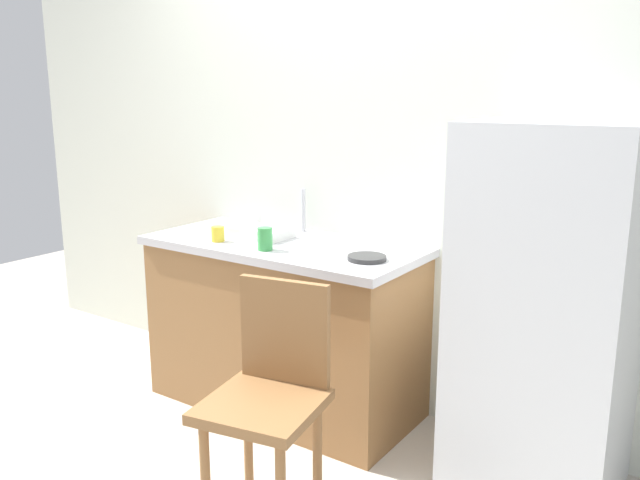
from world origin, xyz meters
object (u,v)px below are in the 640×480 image
at_px(cup_green, 265,239).
at_px(cup_yellow, 218,234).
at_px(dish_tray, 261,232).
at_px(hotplate, 367,258).
at_px(chair, 270,392).
at_px(cup_white, 255,222).
at_px(refrigerator, 547,315).

bearing_deg(cup_green, cup_yellow, 178.34).
distance_m(dish_tray, hotplate, 0.67).
bearing_deg(chair, cup_white, 121.73).
bearing_deg(refrigerator, cup_white, 174.51).
bearing_deg(chair, cup_yellow, 133.03).
distance_m(hotplate, cup_yellow, 0.79).
bearing_deg(cup_yellow, dish_tray, 57.98).
bearing_deg(cup_yellow, hotplate, 7.09).
xyz_separation_m(dish_tray, cup_yellow, (-0.12, -0.19, 0.01)).
relative_size(refrigerator, dish_tray, 5.24).
distance_m(chair, cup_green, 0.84).
relative_size(chair, cup_yellow, 12.01).
bearing_deg(cup_green, dish_tray, 133.18).
relative_size(cup_green, cup_white, 1.24).
bearing_deg(dish_tray, cup_yellow, -122.02).
distance_m(cup_green, cup_white, 0.46).
bearing_deg(cup_white, cup_yellow, -84.27).
height_order(refrigerator, hotplate, refrigerator).
height_order(dish_tray, cup_white, cup_white).
relative_size(cup_green, cup_yellow, 1.43).
relative_size(chair, cup_white, 10.45).
xyz_separation_m(refrigerator, cup_white, (-1.57, 0.15, 0.16)).
height_order(chair, hotplate, chair).
relative_size(dish_tray, cup_white, 3.29).
xyz_separation_m(cup_white, cup_yellow, (0.03, -0.31, -0.01)).
distance_m(chair, cup_yellow, 1.04).
bearing_deg(cup_white, dish_tray, -40.46).
distance_m(refrigerator, cup_green, 1.26).
bearing_deg(chair, hotplate, 78.67).
bearing_deg(dish_tray, chair, -49.21).
distance_m(dish_tray, cup_green, 0.27).
xyz_separation_m(chair, dish_tray, (-0.65, 0.76, 0.38)).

